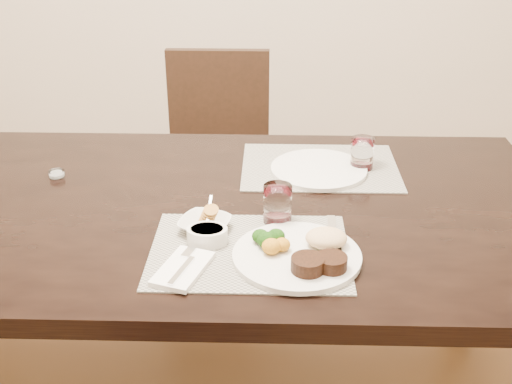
{
  "coord_description": "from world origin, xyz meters",
  "views": [
    {
      "loc": [
        0.23,
        -1.5,
        1.54
      ],
      "look_at": [
        0.19,
        -0.07,
        0.82
      ],
      "focal_mm": 45.0,
      "sensor_mm": 36.0,
      "label": 1
    }
  ],
  "objects_px": {
    "dinner_plate": "(303,253)",
    "steak_knife": "(336,252)",
    "far_plate": "(319,169)",
    "wine_glass_near": "(277,206)",
    "chair_far": "(218,151)",
    "cracker_bowl": "(205,224)"
  },
  "relations": [
    {
      "from": "chair_far",
      "to": "cracker_bowl",
      "type": "xyz_separation_m",
      "value": [
        0.06,
        -1.08,
        0.27
      ]
    },
    {
      "from": "steak_knife",
      "to": "far_plate",
      "type": "height_order",
      "value": "steak_knife"
    },
    {
      "from": "steak_knife",
      "to": "wine_glass_near",
      "type": "relative_size",
      "value": 2.69
    },
    {
      "from": "cracker_bowl",
      "to": "chair_far",
      "type": "bearing_deg",
      "value": 93.4
    },
    {
      "from": "chair_far",
      "to": "cracker_bowl",
      "type": "bearing_deg",
      "value": -86.6
    },
    {
      "from": "chair_far",
      "to": "steak_knife",
      "type": "relative_size",
      "value": 3.39
    },
    {
      "from": "dinner_plate",
      "to": "steak_knife",
      "type": "distance_m",
      "value": 0.08
    },
    {
      "from": "far_plate",
      "to": "wine_glass_near",
      "type": "bearing_deg",
      "value": -111.94
    },
    {
      "from": "dinner_plate",
      "to": "wine_glass_near",
      "type": "relative_size",
      "value": 2.98
    },
    {
      "from": "wine_glass_near",
      "to": "far_plate",
      "type": "bearing_deg",
      "value": 68.06
    },
    {
      "from": "chair_far",
      "to": "far_plate",
      "type": "height_order",
      "value": "chair_far"
    },
    {
      "from": "dinner_plate",
      "to": "far_plate",
      "type": "distance_m",
      "value": 0.48
    },
    {
      "from": "cracker_bowl",
      "to": "wine_glass_near",
      "type": "xyz_separation_m",
      "value": [
        0.18,
        0.05,
        0.03
      ]
    },
    {
      "from": "chair_far",
      "to": "far_plate",
      "type": "relative_size",
      "value": 3.21
    },
    {
      "from": "cracker_bowl",
      "to": "steak_knife",
      "type": "bearing_deg",
      "value": -17.77
    },
    {
      "from": "chair_far",
      "to": "cracker_bowl",
      "type": "distance_m",
      "value": 1.11
    },
    {
      "from": "dinner_plate",
      "to": "steak_knife",
      "type": "bearing_deg",
      "value": 23.23
    },
    {
      "from": "chair_far",
      "to": "dinner_plate",
      "type": "distance_m",
      "value": 1.27
    },
    {
      "from": "wine_glass_near",
      "to": "dinner_plate",
      "type": "bearing_deg",
      "value": -71.58
    },
    {
      "from": "dinner_plate",
      "to": "steak_knife",
      "type": "height_order",
      "value": "dinner_plate"
    },
    {
      "from": "dinner_plate",
      "to": "cracker_bowl",
      "type": "height_order",
      "value": "cracker_bowl"
    },
    {
      "from": "cracker_bowl",
      "to": "wine_glass_near",
      "type": "bearing_deg",
      "value": 15.52
    }
  ]
}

